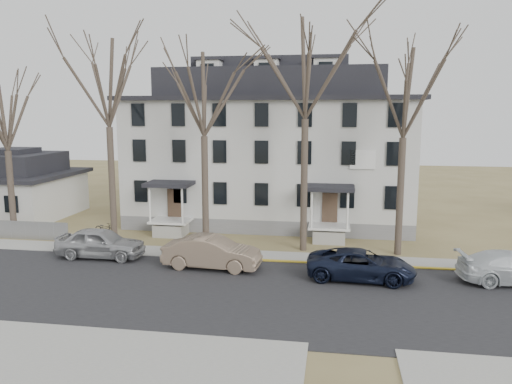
% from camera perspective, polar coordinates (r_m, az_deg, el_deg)
% --- Properties ---
extents(ground, '(120.00, 120.00, 0.00)m').
position_cam_1_polar(ground, '(21.14, 0.82, -13.71)').
color(ground, olive).
rests_on(ground, ground).
extents(main_road, '(120.00, 10.00, 0.04)m').
position_cam_1_polar(main_road, '(22.98, 1.55, -11.79)').
color(main_road, '#27272A').
rests_on(main_road, ground).
extents(far_sidewalk, '(120.00, 2.00, 0.08)m').
position_cam_1_polar(far_sidewalk, '(28.62, 3.15, -7.52)').
color(far_sidewalk, '#A09F97').
rests_on(far_sidewalk, ground).
extents(near_sidewalk_left, '(20.00, 5.00, 0.08)m').
position_cam_1_polar(near_sidewalk_left, '(19.69, -26.41, -16.53)').
color(near_sidewalk_left, '#A09F97').
rests_on(near_sidewalk_left, ground).
extents(yellow_curb, '(14.00, 0.25, 0.06)m').
position_cam_1_polar(yellow_curb, '(27.71, 13.39, -8.33)').
color(yellow_curb, gold).
rests_on(yellow_curb, ground).
extents(boarding_house, '(20.80, 12.36, 12.05)m').
position_cam_1_polar(boarding_house, '(37.64, 1.76, 4.86)').
color(boarding_house, slate).
rests_on(boarding_house, ground).
extents(small_house, '(8.70, 8.70, 5.00)m').
position_cam_1_polar(small_house, '(43.52, -25.75, 0.39)').
color(small_house, beige).
rests_on(small_house, ground).
extents(tree_far_left, '(8.40, 8.40, 13.72)m').
position_cam_1_polar(tree_far_left, '(32.24, -16.66, 12.59)').
color(tree_far_left, '#473B31').
rests_on(tree_far_left, ground).
extents(tree_mid_left, '(7.80, 7.80, 12.74)m').
position_cam_1_polar(tree_mid_left, '(30.12, -6.03, 11.77)').
color(tree_mid_left, '#473B31').
rests_on(tree_mid_left, ground).
extents(tree_center, '(9.00, 9.00, 14.70)m').
position_cam_1_polar(tree_center, '(29.26, 5.74, 14.76)').
color(tree_center, '#473B31').
rests_on(tree_center, ground).
extents(tree_mid_right, '(7.80, 7.80, 12.74)m').
position_cam_1_polar(tree_mid_right, '(29.34, 16.70, 11.51)').
color(tree_mid_right, '#473B31').
rests_on(tree_mid_right, ground).
extents(tree_bungalow, '(6.60, 6.60, 10.78)m').
position_cam_1_polar(tree_bungalow, '(35.73, -26.76, 8.06)').
color(tree_bungalow, '#473B31').
rests_on(tree_bungalow, ground).
extents(car_silver, '(4.99, 2.02, 1.70)m').
position_cam_1_polar(car_silver, '(29.66, -17.35, -5.63)').
color(car_silver, '#A6A6A9').
rests_on(car_silver, ground).
extents(car_tan, '(5.24, 2.12, 1.69)m').
position_cam_1_polar(car_tan, '(26.57, -5.06, -6.97)').
color(car_tan, '#826C58').
rests_on(car_tan, ground).
extents(car_navy, '(5.39, 2.72, 1.46)m').
position_cam_1_polar(car_navy, '(25.34, 11.91, -8.21)').
color(car_navy, black).
rests_on(car_navy, ground).
extents(bicycle_left, '(1.84, 1.11, 0.91)m').
position_cam_1_polar(bicycle_left, '(34.90, -16.87, -4.07)').
color(bicycle_left, black).
rests_on(bicycle_left, ground).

